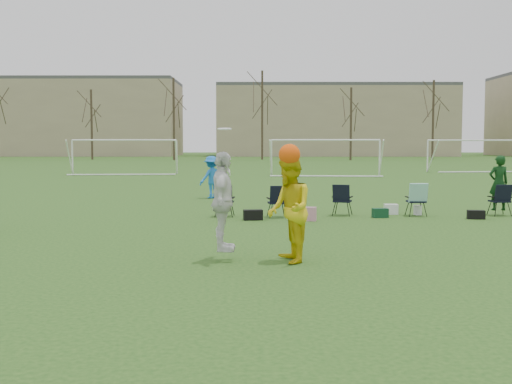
{
  "coord_description": "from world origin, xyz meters",
  "views": [
    {
      "loc": [
        -0.57,
        -11.44,
        2.27
      ],
      "look_at": [
        -0.61,
        1.56,
        1.25
      ],
      "focal_mm": 45.0,
      "sensor_mm": 36.0,
      "label": 1
    }
  ],
  "objects_px": {
    "goal_left": "(125,147)",
    "goal_mid": "(325,147)",
    "fielder_blue": "(212,177)",
    "goal_right": "(473,146)",
    "center_contest": "(263,205)"
  },
  "relations": [
    {
      "from": "goal_right",
      "to": "goal_mid",
      "type": "bearing_deg",
      "value": -161.43
    },
    {
      "from": "fielder_blue",
      "to": "goal_left",
      "type": "bearing_deg",
      "value": -110.16
    },
    {
      "from": "goal_left",
      "to": "goal_mid",
      "type": "distance_m",
      "value": 14.14
    },
    {
      "from": "goal_left",
      "to": "goal_right",
      "type": "xyz_separation_m",
      "value": [
        26.0,
        4.0,
        0.0
      ]
    },
    {
      "from": "goal_left",
      "to": "fielder_blue",
      "type": "bearing_deg",
      "value": -73.96
    },
    {
      "from": "fielder_blue",
      "to": "goal_left",
      "type": "height_order",
      "value": "goal_left"
    },
    {
      "from": "goal_mid",
      "to": "goal_right",
      "type": "relative_size",
      "value": 1.01
    },
    {
      "from": "center_contest",
      "to": "goal_left",
      "type": "xyz_separation_m",
      "value": [
        -9.54,
        33.45,
        0.84
      ]
    },
    {
      "from": "fielder_blue",
      "to": "goal_mid",
      "type": "height_order",
      "value": "goal_mid"
    },
    {
      "from": "goal_left",
      "to": "goal_mid",
      "type": "bearing_deg",
      "value": -13.13
    },
    {
      "from": "goal_left",
      "to": "goal_right",
      "type": "height_order",
      "value": "same"
    },
    {
      "from": "goal_left",
      "to": "goal_right",
      "type": "relative_size",
      "value": 1.01
    },
    {
      "from": "goal_right",
      "to": "goal_left",
      "type": "bearing_deg",
      "value": -179.25
    },
    {
      "from": "center_contest",
      "to": "goal_mid",
      "type": "bearing_deg",
      "value": 81.92
    },
    {
      "from": "goal_left",
      "to": "goal_right",
      "type": "distance_m",
      "value": 26.31
    }
  ]
}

